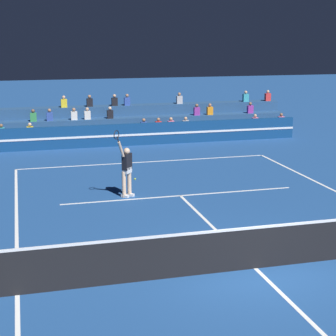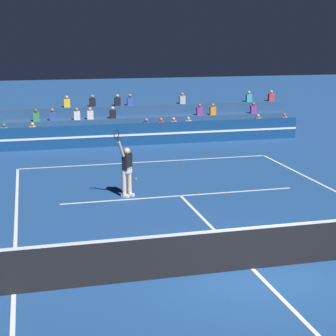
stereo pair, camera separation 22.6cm
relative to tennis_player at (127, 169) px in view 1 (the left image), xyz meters
The scene contains 7 objects.
ground_plane 7.10m from the tennis_player, 75.08° to the right, with size 120.00×120.00×0.00m, color navy.
court_lines 7.10m from the tennis_player, 75.08° to the right, with size 11.10×23.90×0.01m.
tennis_net 7.04m from the tennis_player, 75.08° to the right, with size 12.00×0.10×1.10m.
sponsor_banner_wall 9.22m from the tennis_player, 78.67° to the left, with size 18.00×0.26×1.10m.
bleacher_stand 11.71m from the tennis_player, 81.08° to the left, with size 18.89×2.85×2.28m.
tennis_player is the anchor object (origin of this frame).
tennis_ball 2.50m from the tennis_player, 71.56° to the left, with size 0.07×0.07×0.07m, color #C6DB33.
Camera 1 is at (-5.23, -11.50, 5.43)m, focal length 60.00 mm.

